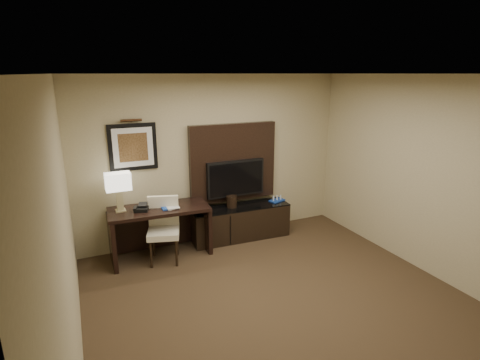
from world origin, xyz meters
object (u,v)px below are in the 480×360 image
desk_chair (164,232)px  tv (236,178)px  desk_phone (141,208)px  desk (161,232)px  minibar_tray (277,198)px  credenza (240,222)px  ice_bucket (232,202)px  table_lamp (119,193)px

desk_chair → tv: bearing=34.6°
desk_chair → desk_phone: 0.48m
tv → desk_phone: bearing=-170.6°
desk → tv: 1.51m
desk_chair → minibar_tray: (2.06, 0.27, 0.15)m
desk_phone → desk_chair: bearing=-12.4°
minibar_tray → credenza: bearing=178.5°
ice_bucket → minibar_tray: bearing=-3.0°
tv → desk_phone: size_ratio=5.21×
desk → ice_bucket: desk is taller
credenza → tv: 0.75m
minibar_tray → desk: bearing=-177.7°
desk → desk_phone: (-0.26, -0.02, 0.44)m
tv → minibar_tray: 0.84m
credenza → ice_bucket: ice_bucket is taller
credenza → ice_bucket: 0.41m
credenza → tv: tv is taller
table_lamp → desk_phone: size_ratio=2.87×
desk → desk_chair: bearing=-84.4°
credenza → desk_chair: (-1.37, -0.29, 0.18)m
desk → desk_chair: (0.01, -0.19, 0.08)m
desk_chair → desk_phone: size_ratio=4.88×
tv → table_lamp: bearing=-175.5°
credenza → ice_bucket: size_ratio=8.56×
desk → minibar_tray: bearing=5.8°
minibar_tray → tv: bearing=167.5°
desk_chair → minibar_tray: bearing=24.4°
credenza → desk_phone: size_ratio=8.60×
credenza → table_lamp: size_ratio=3.00×
desk → table_lamp: size_ratio=2.66×
desk_chair → ice_bucket: bearing=31.4°
desk_chair → table_lamp: table_lamp is taller
credenza → desk_chair: bearing=-165.3°
minibar_tray → desk_chair: bearing=-172.5°
table_lamp → desk_phone: 0.38m
desk_phone → tv: bearing=28.9°
credenza → ice_bucket: bearing=172.6°
desk_chair → minibar_tray: desk_chair is taller
minibar_tray → ice_bucket: bearing=177.0°
desk → ice_bucket: (1.23, 0.13, 0.27)m
tv → desk_phone: 1.64m
credenza → desk: bearing=-173.2°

